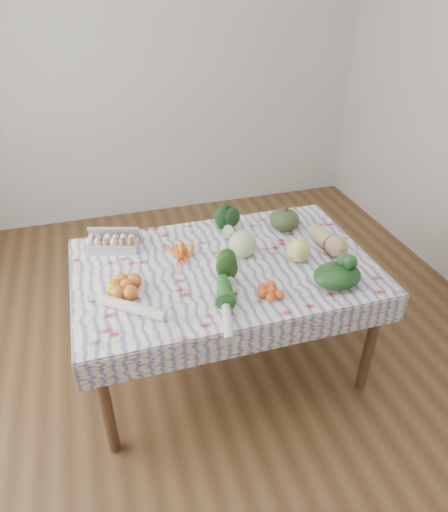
% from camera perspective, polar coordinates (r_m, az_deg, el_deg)
% --- Properties ---
extents(ground, '(4.50, 4.50, 0.00)m').
position_cam_1_polar(ground, '(3.05, 0.00, -12.99)').
color(ground, brown).
rests_on(ground, ground).
extents(wall_back, '(4.00, 0.04, 2.80)m').
position_cam_1_polar(wall_back, '(4.39, -9.14, 22.33)').
color(wall_back, silver).
rests_on(wall_back, ground).
extents(dining_table, '(1.60, 1.00, 0.75)m').
position_cam_1_polar(dining_table, '(2.60, 0.00, -2.61)').
color(dining_table, brown).
rests_on(dining_table, ground).
extents(tablecloth, '(1.66, 1.06, 0.01)m').
position_cam_1_polar(tablecloth, '(2.56, 0.00, -1.20)').
color(tablecloth, white).
rests_on(tablecloth, dining_table).
extents(egg_carton, '(0.33, 0.20, 0.08)m').
position_cam_1_polar(egg_carton, '(2.74, -13.89, 1.42)').
color(egg_carton, '#B8B7B2').
rests_on(egg_carton, tablecloth).
extents(carrot_bunch, '(0.24, 0.23, 0.03)m').
position_cam_1_polar(carrot_bunch, '(2.63, -5.23, 0.34)').
color(carrot_bunch, orange).
rests_on(carrot_bunch, tablecloth).
extents(kale_bunch, '(0.21, 0.20, 0.14)m').
position_cam_1_polar(kale_bunch, '(2.83, 0.68, 4.36)').
color(kale_bunch, '#143515').
rests_on(kale_bunch, tablecloth).
extents(kabocha_squash, '(0.21, 0.21, 0.13)m').
position_cam_1_polar(kabocha_squash, '(2.90, 7.56, 4.55)').
color(kabocha_squash, '#384B26').
rests_on(kabocha_squash, tablecloth).
extents(cabbage, '(0.18, 0.18, 0.16)m').
position_cam_1_polar(cabbage, '(2.59, 2.33, 1.51)').
color(cabbage, '#BCD787').
rests_on(cabbage, tablecloth).
extents(butternut_squash, '(0.17, 0.29, 0.13)m').
position_cam_1_polar(butternut_squash, '(2.73, 12.92, 2.09)').
color(butternut_squash, tan).
rests_on(butternut_squash, tablecloth).
extents(orange_cluster, '(0.30, 0.30, 0.08)m').
position_cam_1_polar(orange_cluster, '(2.38, -12.10, -3.68)').
color(orange_cluster, orange).
rests_on(orange_cluster, tablecloth).
extents(broccoli, '(0.19, 0.19, 0.11)m').
position_cam_1_polar(broccoli, '(2.38, -0.02, -2.42)').
color(broccoli, '#234B18').
rests_on(broccoli, tablecloth).
extents(mandarin_cluster, '(0.19, 0.19, 0.05)m').
position_cam_1_polar(mandarin_cluster, '(2.33, 5.90, -4.30)').
color(mandarin_cluster, orange).
rests_on(mandarin_cluster, tablecloth).
extents(grapefruit, '(0.17, 0.17, 0.13)m').
position_cam_1_polar(grapefruit, '(2.59, 9.29, 0.67)').
color(grapefruit, '#ECE96F').
rests_on(grapefruit, tablecloth).
extents(spinach_bag, '(0.32, 0.29, 0.11)m').
position_cam_1_polar(spinach_bag, '(2.44, 13.97, -2.38)').
color(spinach_bag, '#173817').
rests_on(spinach_bag, tablecloth).
extents(daikon, '(0.34, 0.28, 0.05)m').
position_cam_1_polar(daikon, '(2.26, -11.51, -6.30)').
color(daikon, white).
rests_on(daikon, tablecloth).
extents(leek, '(0.15, 0.44, 0.05)m').
position_cam_1_polar(leek, '(2.22, 0.26, -6.51)').
color(leek, beige).
rests_on(leek, tablecloth).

